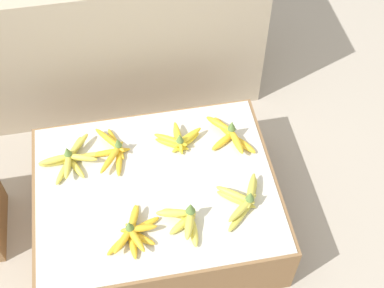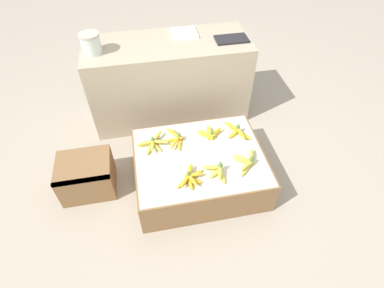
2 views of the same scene
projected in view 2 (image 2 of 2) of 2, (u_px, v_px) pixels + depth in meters
ground_plane at (199, 180)px, 2.27m from camera, size 10.00×10.00×0.00m
display_platform at (199, 169)px, 2.17m from camera, size 0.90×0.72×0.28m
back_vendor_table at (169, 80)px, 2.58m from camera, size 1.32×0.52×0.70m
wooden_crate at (87, 176)px, 2.12m from camera, size 0.37×0.30×0.27m
banana_bunch_front_midleft at (190, 177)px, 1.91m from camera, size 0.20×0.21×0.09m
banana_bunch_front_midright at (217, 171)px, 1.94m from camera, size 0.15×0.18×0.10m
banana_bunch_front_right at (247, 161)px, 2.00m from camera, size 0.18×0.22×0.10m
banana_bunch_middle_left at (154, 143)px, 2.12m from camera, size 0.24×0.22×0.09m
banana_bunch_middle_midleft at (176, 138)px, 2.15m from camera, size 0.16×0.24×0.09m
banana_bunch_middle_midright at (210, 133)px, 2.19m from camera, size 0.20×0.14×0.09m
banana_bunch_middle_right at (237, 131)px, 2.20m from camera, size 0.18×0.22×0.10m
glass_jar at (91, 43)px, 2.16m from camera, size 0.15×0.15×0.15m
foam_tray_white at (184, 33)px, 2.42m from camera, size 0.20×0.20×0.02m
foam_tray_dark at (231, 39)px, 2.35m from camera, size 0.26×0.15×0.02m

